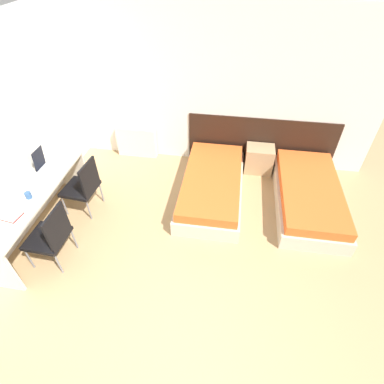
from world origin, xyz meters
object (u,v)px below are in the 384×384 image
chair_near_laptop (83,185)px  laptop (47,165)px  bed_near_door (308,195)px  nightstand (259,159)px  bed_near_window (212,186)px  chair_near_notebook (51,235)px

chair_near_laptop → laptop: 0.58m
bed_near_door → nightstand: bearing=133.5°
laptop → bed_near_window: bearing=16.4°
bed_near_window → laptop: size_ratio=6.04×
chair_near_laptop → bed_near_window: bearing=23.5°
bed_near_window → bed_near_door: bearing=0.0°
nightstand → chair_near_notebook: chair_near_notebook is taller
chair_near_notebook → laptop: laptop is taller
chair_near_notebook → nightstand: bearing=44.6°
laptop → nightstand: bearing=26.2°
bed_near_door → nightstand: 1.13m
nightstand → chair_near_notebook: size_ratio=0.54×
nightstand → chair_near_laptop: 3.06m
chair_near_notebook → laptop: size_ratio=2.76×
bed_near_window → chair_near_notebook: size_ratio=2.19×
chair_near_notebook → laptop: bearing=118.4°
chair_near_laptop → chair_near_notebook: size_ratio=1.00×
bed_near_door → laptop: size_ratio=6.04×
bed_near_door → chair_near_laptop: bearing=-169.6°
bed_near_door → chair_near_notebook: bearing=-154.9°
bed_near_window → chair_near_laptop: size_ratio=2.19×
bed_near_window → chair_near_laptop: chair_near_laptop is taller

